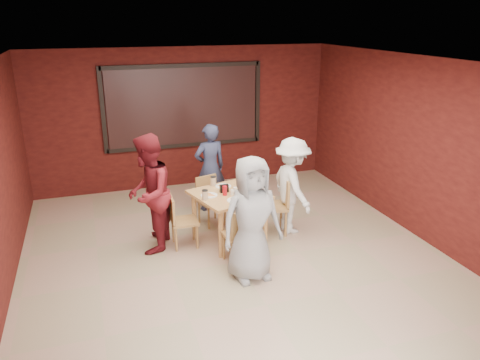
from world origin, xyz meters
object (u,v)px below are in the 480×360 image
object	(u,v)px
chair_front	(241,233)
chair_back	(210,197)
diner_front	(251,219)
diner_back	(210,168)
diner_left	(149,194)
chair_right	(278,202)
dining_table	(229,199)
diner_right	(292,186)
chair_left	(180,218)

from	to	relation	value
chair_front	chair_back	world-z (taller)	chair_front
chair_front	diner_front	size ratio (longest dim) A/B	0.51
diner_back	diner_left	distance (m)	1.74
chair_front	diner_front	xyz separation A→B (m)	(0.02, -0.35, 0.36)
chair_front	chair_right	size ratio (longest dim) A/B	0.93
chair_back	diner_left	bearing A→B (deg)	-149.29
chair_back	dining_table	bearing A→B (deg)	-81.10
chair_front	chair_right	bearing A→B (deg)	42.62
chair_right	diner_front	size ratio (longest dim) A/B	0.54
chair_back	chair_right	xyz separation A→B (m)	(0.94, -0.72, 0.06)
diner_back	chair_front	bearing A→B (deg)	77.94
chair_back	diner_front	bearing A→B (deg)	-87.76
chair_back	diner_left	world-z (taller)	diner_left
chair_front	diner_front	world-z (taller)	diner_front
diner_right	chair_right	bearing A→B (deg)	85.15
chair_back	chair_right	world-z (taller)	chair_right
chair_left	diner_back	xyz separation A→B (m)	(0.82, 1.28, 0.33)
chair_right	diner_back	xyz separation A→B (m)	(-0.78, 1.29, 0.27)
chair_front	diner_back	bearing A→B (deg)	86.92
diner_back	diner_left	xyz separation A→B (m)	(-1.25, -1.21, 0.09)
chair_right	diner_back	size ratio (longest dim) A/B	0.58
chair_right	diner_left	bearing A→B (deg)	177.85
chair_back	diner_right	xyz separation A→B (m)	(1.18, -0.73, 0.32)
diner_front	diner_right	bearing A→B (deg)	40.69
chair_left	diner_back	bearing A→B (deg)	57.40
diner_left	chair_front	bearing A→B (deg)	71.84
chair_left	diner_front	size ratio (longest dim) A/B	0.48
dining_table	diner_back	size ratio (longest dim) A/B	0.78
chair_right	dining_table	bearing A→B (deg)	-177.77
chair_right	diner_right	xyz separation A→B (m)	(0.24, -0.01, 0.26)
dining_table	chair_right	xyz separation A→B (m)	(0.83, 0.03, -0.17)
chair_left	diner_back	world-z (taller)	diner_back
chair_left	diner_left	size ratio (longest dim) A/B	0.46
dining_table	chair_left	size ratio (longest dim) A/B	1.51
diner_front	diner_right	distance (m)	1.61
dining_table	chair_front	world-z (taller)	dining_table
chair_right	diner_right	distance (m)	0.35
chair_left	chair_right	bearing A→B (deg)	-0.37
chair_front	diner_back	world-z (taller)	diner_back
chair_back	diner_left	size ratio (longest dim) A/B	0.46
diner_front	diner_left	size ratio (longest dim) A/B	0.96
chair_front	chair_left	bearing A→B (deg)	130.30
diner_right	chair_back	bearing A→B (deg)	55.32
diner_front	diner_right	xyz separation A→B (m)	(1.11, 1.16, -0.07)
diner_back	diner_right	size ratio (longest dim) A/B	1.01
chair_right	diner_back	world-z (taller)	diner_back
dining_table	diner_back	bearing A→B (deg)	87.91
chair_front	diner_left	xyz separation A→B (m)	(-1.13, 0.90, 0.40)
chair_front	chair_right	world-z (taller)	chair_right
diner_left	chair_back	bearing A→B (deg)	140.84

